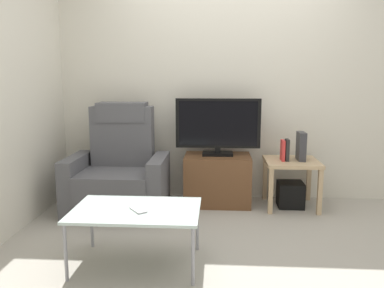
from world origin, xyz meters
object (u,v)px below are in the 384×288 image
Objects in this scene: television at (218,126)px; coffee_table at (136,212)px; game_console at (301,146)px; book_leftmost at (283,150)px; tv_stand at (217,179)px; cell_phone at (138,210)px; recliner_armchair at (119,173)px; side_table at (291,168)px; subwoofer_box at (290,194)px; book_middle at (287,150)px.

television is 1.63m from coffee_table.
game_console is (0.85, -0.07, -0.20)m from television.
book_leftmost is 0.20m from game_console.
cell_phone is (-0.55, -1.48, 0.16)m from tv_stand.
recliner_armchair reaches higher than side_table.
subwoofer_box is at bearing 11.31° from book_leftmost.
side_table is 0.60× the size of coffee_table.
coffee_table is (-0.57, -1.44, 0.13)m from tv_stand.
game_console is (0.09, 0.01, 0.51)m from subwoofer_box.
tv_stand is 0.93m from game_console.
book_middle reaches higher than side_table.
side_table is 0.21m from book_leftmost.
tv_stand is 2.66× the size of subwoofer_box.
coffee_table reaches higher than subwoofer_box.
television is at bearing 90.00° from tv_stand.
book_leftmost is 1.86m from cell_phone.
side_table is at bearing -135.00° from subwoofer_box.
coffee_table is at bearing -134.18° from subwoofer_box.
side_table is at bearing -173.66° from game_console.
cell_phone is (-1.40, -1.43, -0.22)m from game_console.
subwoofer_box is 1.18× the size of book_middle.
television is at bearing 20.60° from recliner_armchair.
tv_stand is at bearing 19.57° from recliner_armchair.
book_leftmost is at bearing -171.03° from game_console.
book_middle is at bearing -168.49° from game_console.
television is at bearing 172.09° from book_middle.
cell_phone is (-1.31, -1.42, 0.29)m from subwoofer_box.
cell_phone reaches higher than coffee_table.
game_console is 2.01m from coffee_table.
recliner_armchair is 1.73m from book_middle.
cell_phone is at bearing -59.89° from coffee_table.
coffee_table is (-1.34, -1.38, -0.02)m from side_table.
game_console is at bearing -3.28° from tv_stand.
coffee_table is (0.43, -1.19, 0.02)m from recliner_armchair.
side_table is 3.60× the size of cell_phone.
book_leftmost is 0.04m from book_middle.
tv_stand is 0.64× the size of recliner_armchair.
coffee_table is (-1.24, -1.36, -0.21)m from book_leftmost.
tv_stand reaches higher than subwoofer_box.
tv_stand is 0.78m from side_table.
television is 1.65m from cell_phone.
tv_stand is 3.28× the size of book_leftmost.
cell_phone is (0.45, -1.23, 0.05)m from recliner_armchair.
recliner_armchair is 5.12× the size of book_leftmost.
television is 3.04× the size of game_console.
game_console is at bearing 44.16° from coffee_table.
television reaches higher than coffee_table.
tv_stand is 0.78× the size of television.
book_leftmost is (1.66, 0.16, 0.23)m from recliner_armchair.
television reaches higher than subwoofer_box.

